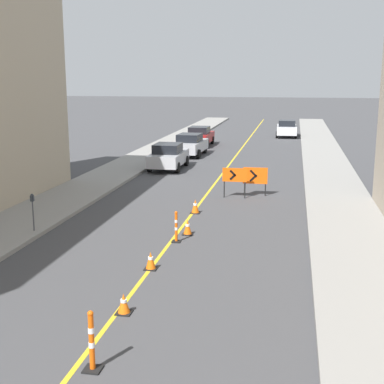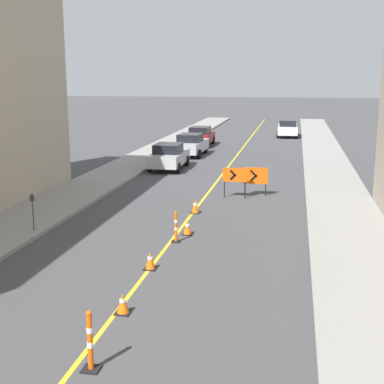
{
  "view_description": "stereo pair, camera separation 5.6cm",
  "coord_description": "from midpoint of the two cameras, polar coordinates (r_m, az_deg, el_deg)",
  "views": [
    {
      "loc": [
        4.03,
        -1.55,
        5.58
      ],
      "look_at": [
        0.06,
        19.28,
        1.0
      ],
      "focal_mm": 50.0,
      "sensor_mm": 36.0,
      "label": 1
    },
    {
      "loc": [
        4.09,
        -1.54,
        5.58
      ],
      "look_at": [
        0.06,
        19.28,
        1.0
      ],
      "focal_mm": 50.0,
      "sensor_mm": 36.0,
      "label": 2
    }
  ],
  "objects": [
    {
      "name": "arrow_barricade_secondary",
      "position": [
        25.63,
        6.85,
        1.65
      ],
      "size": [
        1.16,
        0.11,
        1.36
      ],
      "rotation": [
        0.0,
        0.0,
        0.04
      ],
      "color": "#EF560C",
      "rests_on": "ground_plane"
    },
    {
      "name": "sidewalk_right",
      "position": [
        37.46,
        14.09,
        3.37
      ],
      "size": [
        2.99,
        70.9,
        0.15
      ],
      "color": "gray",
      "rests_on": "ground_plane"
    },
    {
      "name": "delineator_post_rear",
      "position": [
        18.4,
        -1.64,
        -3.96
      ],
      "size": [
        0.3,
        0.3,
        1.1
      ],
      "color": "black",
      "rests_on": "ground_plane"
    },
    {
      "name": "parked_car_curb_near",
      "position": [
        32.97,
        -2.44,
        3.84
      ],
      "size": [
        1.94,
        4.32,
        1.59
      ],
      "rotation": [
        0.0,
        0.0,
        0.01
      ],
      "color": "#B7B7BC",
      "rests_on": "ground_plane"
    },
    {
      "name": "arrow_barricade_primary",
      "position": [
        25.04,
        4.66,
        1.67
      ],
      "size": [
        1.15,
        0.1,
        1.42
      ],
      "rotation": [
        0.0,
        0.0,
        0.03
      ],
      "color": "#EF560C",
      "rests_on": "ground_plane"
    },
    {
      "name": "delineator_post_front",
      "position": [
        10.87,
        -10.66,
        -15.68
      ],
      "size": [
        0.35,
        0.35,
        1.24
      ],
      "color": "black",
      "rests_on": "ground_plane"
    },
    {
      "name": "parked_car_curb_far",
      "position": [
        44.22,
        0.93,
        5.98
      ],
      "size": [
        1.94,
        4.32,
        1.59
      ],
      "rotation": [
        0.0,
        0.0,
        -0.01
      ],
      "color": "maroon",
      "rests_on": "ground_plane"
    },
    {
      "name": "parked_car_curb_mid",
      "position": [
        38.63,
        -0.11,
        5.08
      ],
      "size": [
        2.01,
        4.38,
        1.59
      ],
      "rotation": [
        0.0,
        0.0,
        -0.05
      ],
      "color": "#B7B7BC",
      "rests_on": "ground_plane"
    },
    {
      "name": "parking_meter_far_curb",
      "position": [
        19.91,
        -16.58,
        -1.3
      ],
      "size": [
        0.12,
        0.11,
        1.36
      ],
      "color": "#4C4C51",
      "rests_on": "sidewalk_left"
    },
    {
      "name": "lane_stripe",
      "position": [
        37.63,
        4.63,
        3.63
      ],
      "size": [
        0.12,
        70.9,
        0.01
      ],
      "color": "gold",
      "rests_on": "ground_plane"
    },
    {
      "name": "traffic_cone_fifth",
      "position": [
        19.31,
        -0.41,
        -3.79
      ],
      "size": [
        0.37,
        0.37,
        0.54
      ],
      "color": "black",
      "rests_on": "ground_plane"
    },
    {
      "name": "traffic_cone_farthest",
      "position": [
        22.29,
        0.43,
        -1.54
      ],
      "size": [
        0.4,
        0.4,
        0.59
      ],
      "color": "black",
      "rests_on": "ground_plane"
    },
    {
      "name": "traffic_cone_fourth",
      "position": [
        15.96,
        -4.39,
        -7.31
      ],
      "size": [
        0.37,
        0.37,
        0.54
      ],
      "color": "black",
      "rests_on": "ground_plane"
    },
    {
      "name": "sidewalk_left",
      "position": [
        38.78,
        -4.5,
        3.99
      ],
      "size": [
        2.99,
        70.9,
        0.15
      ],
      "color": "gray",
      "rests_on": "ground_plane"
    },
    {
      "name": "parked_car_opposite_side",
      "position": [
        51.72,
        10.19,
        6.7
      ],
      "size": [
        1.95,
        4.34,
        1.59
      ],
      "rotation": [
        0.0,
        0.0,
        0.02
      ],
      "color": "silver",
      "rests_on": "ground_plane"
    },
    {
      "name": "traffic_cone_third",
      "position": [
        13.22,
        -7.27,
        -11.73
      ],
      "size": [
        0.37,
        0.37,
        0.5
      ],
      "color": "black",
      "rests_on": "ground_plane"
    }
  ]
}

